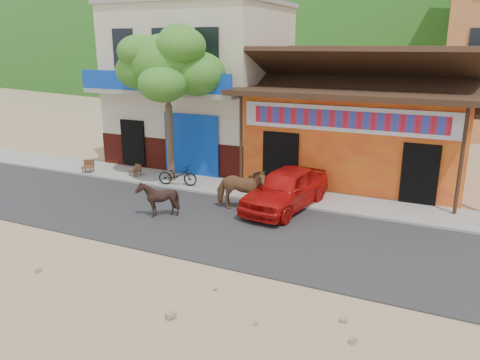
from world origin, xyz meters
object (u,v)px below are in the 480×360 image
(red_car, at_px, (286,189))
(cafe_chair_left, at_px, (135,166))
(scooter, at_px, (178,175))
(cow_dark, at_px, (158,199))
(cow_tan, at_px, (241,189))
(cafe_chair_right, at_px, (87,161))
(tree, at_px, (169,105))

(red_car, height_order, cafe_chair_left, red_car)
(scooter, bearing_deg, cow_dark, -172.70)
(cow_tan, xyz_separation_m, cafe_chair_right, (-7.80, 1.33, -0.17))
(cow_dark, distance_m, cafe_chair_right, 6.38)
(tree, height_order, cow_tan, tree)
(cow_tan, relative_size, cafe_chair_left, 2.00)
(scooter, xyz_separation_m, cafe_chair_left, (-2.33, 0.39, 0.03))
(red_car, bearing_deg, cafe_chair_right, -174.35)
(tree, height_order, cafe_chair_left, tree)
(cafe_chair_left, bearing_deg, cow_dark, -27.32)
(cow_dark, relative_size, scooter, 0.77)
(cow_dark, xyz_separation_m, cafe_chair_left, (-3.49, 3.39, -0.08))
(cow_tan, distance_m, scooter, 3.59)
(red_car, distance_m, cafe_chair_left, 6.98)
(cow_tan, bearing_deg, tree, 52.52)
(cafe_chair_left, bearing_deg, tree, 19.87)
(cow_tan, bearing_deg, cafe_chair_left, 60.44)
(tree, xyz_separation_m, cafe_chair_right, (-3.89, -0.50, -2.52))
(cow_dark, height_order, red_car, red_car)
(red_car, xyz_separation_m, scooter, (-4.59, 0.52, -0.21))
(cow_tan, height_order, cafe_chair_right, cow_tan)
(scooter, xyz_separation_m, cafe_chair_right, (-4.49, -0.02, 0.08))
(tree, height_order, scooter, tree)
(cafe_chair_right, bearing_deg, red_car, -26.78)
(red_car, bearing_deg, cow_dark, -135.32)
(scooter, height_order, cafe_chair_right, cafe_chair_right)
(cow_tan, height_order, cafe_chair_left, cow_tan)
(tree, bearing_deg, red_car, -10.91)
(red_car, bearing_deg, cow_tan, -138.19)
(red_car, bearing_deg, tree, 177.90)
(tree, bearing_deg, cafe_chair_left, -176.98)
(cow_tan, relative_size, red_car, 0.43)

